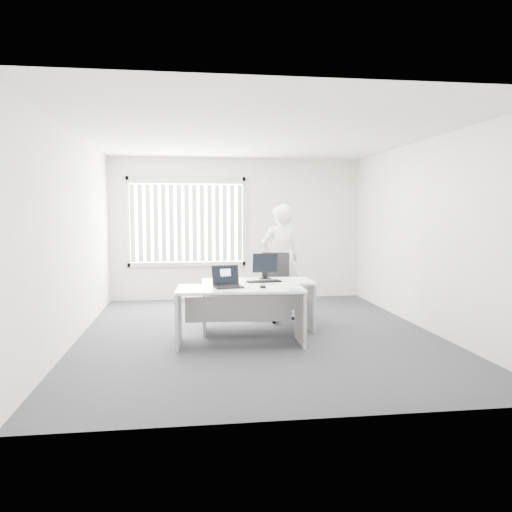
{
  "coord_description": "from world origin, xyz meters",
  "views": [
    {
      "loc": [
        -0.98,
        -6.95,
        1.73
      ],
      "look_at": [
        -0.01,
        0.15,
        1.1
      ],
      "focal_mm": 35.0,
      "sensor_mm": 36.0,
      "label": 1
    }
  ],
  "objects": [
    {
      "name": "ground",
      "position": [
        0.0,
        0.0,
        0.0
      ],
      "size": [
        6.0,
        6.0,
        0.0
      ],
      "primitive_type": "plane",
      "color": "#3F3F45",
      "rests_on": "ground"
    },
    {
      "name": "booklet",
      "position": [
        0.36,
        -0.82,
        0.76
      ],
      "size": [
        0.19,
        0.24,
        0.01
      ],
      "primitive_type": "cube",
      "rotation": [
        0.0,
        0.0,
        -0.25
      ],
      "color": "white",
      "rests_on": "desk_near"
    },
    {
      "name": "paper_sheet",
      "position": [
        0.02,
        -0.6,
        0.75
      ],
      "size": [
        0.33,
        0.26,
        0.0
      ],
      "primitive_type": "cube",
      "rotation": [
        0.0,
        0.0,
        0.18
      ],
      "color": "white",
      "rests_on": "desk_near"
    },
    {
      "name": "wall_left",
      "position": [
        -2.5,
        0.0,
        1.4
      ],
      "size": [
        0.02,
        6.0,
        2.8
      ],
      "primitive_type": "cube",
      "color": "white",
      "rests_on": "ground"
    },
    {
      "name": "window",
      "position": [
        -1.0,
        2.96,
        1.55
      ],
      "size": [
        2.32,
        0.06,
        1.76
      ],
      "primitive_type": "cube",
      "color": "beige",
      "rests_on": "wall_back"
    },
    {
      "name": "desk_near",
      "position": [
        -0.31,
        -0.53,
        0.54
      ],
      "size": [
        1.68,
        0.86,
        0.75
      ],
      "rotation": [
        0.0,
        0.0,
        -0.05
      ],
      "color": "white",
      "rests_on": "ground"
    },
    {
      "name": "desk_far",
      "position": [
        0.02,
        0.23,
        0.53
      ],
      "size": [
        1.61,
        0.77,
        0.73
      ],
      "rotation": [
        0.0,
        0.0,
        -0.01
      ],
      "color": "white",
      "rests_on": "ground"
    },
    {
      "name": "person",
      "position": [
        0.58,
        1.38,
        0.93
      ],
      "size": [
        0.75,
        0.56,
        1.87
      ],
      "primitive_type": "imported",
      "rotation": [
        0.0,
        0.0,
        3.31
      ],
      "color": "white",
      "rests_on": "ground"
    },
    {
      "name": "mouse",
      "position": [
        -0.02,
        -0.59,
        0.78
      ],
      "size": [
        0.08,
        0.12,
        0.05
      ],
      "primitive_type": null,
      "rotation": [
        0.0,
        0.0,
        -0.05
      ],
      "color": "#B7B8BA",
      "rests_on": "paper_sheet"
    },
    {
      "name": "blinds",
      "position": [
        -1.0,
        2.9,
        1.52
      ],
      "size": [
        2.2,
        0.1,
        1.5
      ],
      "primitive_type": null,
      "color": "silver",
      "rests_on": "wall_back"
    },
    {
      "name": "wall_front",
      "position": [
        0.0,
        -3.0,
        1.4
      ],
      "size": [
        5.0,
        0.02,
        2.8
      ],
      "primitive_type": "cube",
      "color": "white",
      "rests_on": "ground"
    },
    {
      "name": "wall_back",
      "position": [
        0.0,
        3.0,
        1.4
      ],
      "size": [
        5.0,
        0.02,
        2.8
      ],
      "primitive_type": "cube",
      "color": "white",
      "rests_on": "ground"
    },
    {
      "name": "monitor",
      "position": [
        0.16,
        0.42,
        0.93
      ],
      "size": [
        0.39,
        0.14,
        0.39
      ],
      "primitive_type": null,
      "rotation": [
        0.0,
        0.0,
        0.06
      ],
      "color": "black",
      "rests_on": "desk_far"
    },
    {
      "name": "keyboard",
      "position": [
        0.09,
        0.06,
        0.74
      ],
      "size": [
        0.51,
        0.24,
        0.02
      ],
      "primitive_type": "cube",
      "rotation": [
        0.0,
        0.0,
        0.17
      ],
      "color": "black",
      "rests_on": "desk_far"
    },
    {
      "name": "laptop",
      "position": [
        -0.46,
        -0.51,
        0.89
      ],
      "size": [
        0.42,
        0.38,
        0.28
      ],
      "primitive_type": null,
      "rotation": [
        0.0,
        0.0,
        0.18
      ],
      "color": "black",
      "rests_on": "desk_near"
    },
    {
      "name": "office_chair",
      "position": [
        0.38,
        0.94,
        0.34
      ],
      "size": [
        0.8,
        0.8,
        1.08
      ],
      "rotation": [
        0.0,
        0.0,
        -0.4
      ],
      "color": "black",
      "rests_on": "ground"
    },
    {
      "name": "wall_right",
      "position": [
        2.5,
        0.0,
        1.4
      ],
      "size": [
        0.02,
        6.0,
        2.8
      ],
      "primitive_type": "cube",
      "color": "white",
      "rests_on": "ground"
    },
    {
      "name": "ceiling",
      "position": [
        0.0,
        0.0,
        2.8
      ],
      "size": [
        5.0,
        6.0,
        0.02
      ],
      "primitive_type": "cube",
      "color": "silver",
      "rests_on": "wall_back"
    }
  ]
}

